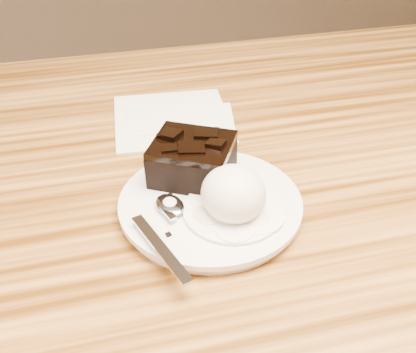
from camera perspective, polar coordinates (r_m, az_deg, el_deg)
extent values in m
cylinder|color=silver|center=(0.53, 0.26, -3.38)|extent=(0.20, 0.20, 0.02)
cube|color=black|center=(0.55, -1.76, 1.70)|extent=(0.11, 0.11, 0.04)
ellipsoid|color=white|center=(0.50, 2.94, -1.98)|extent=(0.07, 0.07, 0.06)
cylinder|color=white|center=(0.51, 2.87, -3.93)|extent=(0.10, 0.10, 0.00)
cube|color=white|center=(0.71, -4.17, 6.74)|extent=(0.17, 0.17, 0.01)
cube|color=black|center=(0.53, -4.37, -2.27)|extent=(0.01, 0.01, 0.00)
cube|color=black|center=(0.49, -4.57, -6.66)|extent=(0.01, 0.01, 0.00)
cube|color=black|center=(0.51, -4.16, -4.79)|extent=(0.01, 0.01, 0.00)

